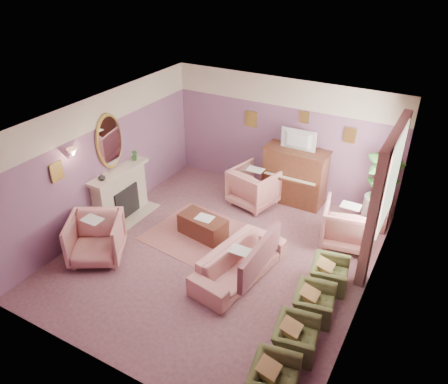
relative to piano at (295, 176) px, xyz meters
The scene contains 48 objects.
floor 2.80m from the piano, 100.57° to the right, with size 5.50×6.00×0.01m, color #7D4F57.
ceiling 3.47m from the piano, 100.57° to the right, with size 5.50×6.00×0.01m, color white.
wall_back 0.96m from the piano, 147.38° to the left, with size 5.50×0.02×2.80m, color #664669.
wall_front 5.75m from the piano, 95.03° to the right, with size 5.50×0.02×2.80m, color #664669.
wall_left 4.28m from the piano, 140.49° to the right, with size 0.02×6.00×2.80m, color #664669.
wall_right 3.58m from the piano, 49.98° to the right, with size 0.02×6.00×2.80m, color #664669.
picture_rail_band 1.92m from the piano, 148.20° to the left, with size 5.50×0.01×0.65m, color beige.
stripe_panel 2.66m from the piano, 31.69° to the right, with size 0.01×3.00×2.15m, color #AABB97.
fireplace_surround 3.96m from the piano, 141.25° to the right, with size 0.30×1.40×1.10m, color beige.
fireplace_inset 3.89m from the piano, 140.33° to the right, with size 0.18×0.72×0.68m, color black.
fire_ember 3.88m from the piano, 139.95° to the right, with size 0.06×0.54×0.10m, color #FF590B.
mantel_shelf 3.97m from the piano, 140.98° to the right, with size 0.40×1.55×0.07m, color beige.
hearth 3.86m from the piano, 139.37° to the right, with size 0.55×1.50×0.02m, color beige.
mirror_frame 4.21m from the piano, 142.22° to the right, with size 0.04×0.72×1.20m, color gold.
mirror_glass 4.19m from the piano, 142.01° to the right, with size 0.01×0.60×1.06m, color white.
sconce_shade 4.90m from the piano, 131.47° to the right, with size 0.20×0.20×0.16m, color tan.
piano is the anchor object (origin of this frame).
piano_keyshelf 0.36m from the piano, 90.00° to the right, with size 1.30×0.12×0.06m, color #552C1B.
piano_keys 0.37m from the piano, 90.00° to the right, with size 1.20×0.08×0.02m, color beige.
piano_top 0.66m from the piano, ahead, with size 1.45×0.65×0.04m, color #552C1B.
television 0.95m from the piano, 90.00° to the right, with size 0.80×0.12×0.48m, color black.
print_back_left 1.71m from the piano, 167.85° to the left, with size 0.30×0.03×0.38m, color gold.
print_back_right 1.57m from the piano, 14.93° to the left, with size 0.26×0.03×0.34m, color gold.
print_back_mid 1.38m from the piano, 90.00° to the left, with size 0.22×0.03×0.26m, color gold.
print_left_wall 5.15m from the piano, 129.60° to the right, with size 0.03×0.28×0.36m, color gold.
window_blind 2.69m from the piano, 27.19° to the right, with size 0.03×1.40×1.80m, color silver.
curtain_left 3.02m from the piano, 44.04° to the right, with size 0.16×0.34×2.60m, color brown.
curtain_right 2.23m from the piano, ahead, with size 0.16×0.34×2.60m, color brown.
pelmet 3.07m from the piano, 28.06° to the right, with size 0.16×2.20×0.16m, color brown.
mantel_plant 3.67m from the piano, 147.67° to the right, with size 0.16×0.16×0.28m, color #357D2E.
mantel_vase 4.30m from the piano, 135.67° to the right, with size 0.16×0.16×0.16m, color beige.
area_rug 2.57m from the piano, 112.22° to the right, with size 2.50×1.80×0.01m, color #A35A57.
coffee_table 2.55m from the piano, 116.57° to the right, with size 1.00×0.50×0.45m, color #4D261A.
table_paper 2.50m from the piano, 115.54° to the right, with size 0.35×0.28×0.01m, color silver.
sofa 3.01m from the piano, 87.65° to the right, with size 0.67×2.02×0.82m, color tan.
sofa_throw 3.04m from the piano, 80.11° to the right, with size 0.10×1.53×0.56m, color brown.
floral_armchair_left 0.95m from the piano, 143.13° to the right, with size 0.96×0.96×1.00m, color tan.
floral_armchair_right 1.88m from the piano, 33.99° to the right, with size 0.96×0.96×1.00m, color tan.
floral_armchair_front 4.62m from the piano, 122.97° to the right, with size 0.96×0.96×1.00m, color tan.
olive_chair_a 5.16m from the piano, 71.51° to the right, with size 0.51×0.73×0.63m, color #586131.
olive_chair_b 4.40m from the piano, 68.11° to the right, with size 0.51×0.73×0.63m, color #586131.
olive_chair_c 3.65m from the piano, 63.29° to the right, with size 0.51×0.73×0.63m, color #586131.
olive_chair_d 2.95m from the piano, 56.05° to the right, with size 0.51×0.73×0.63m, color #586131.
side_table 1.92m from the piano, ahead, with size 0.52×0.52×0.70m, color silver.
side_plant_big 1.91m from the piano, ahead, with size 0.30×0.30×0.34m, color #357D2E.
side_plant_small 2.03m from the piano, ahead, with size 0.16×0.16×0.28m, color #357D2E.
palm_pot 1.98m from the piano, ahead, with size 0.34×0.34×0.34m, color #B04E34.
palm_plant 1.96m from the piano, ahead, with size 0.76×0.76×1.44m, color #357D2E.
Camera 1 is at (3.41, -5.89, 5.40)m, focal length 35.00 mm.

